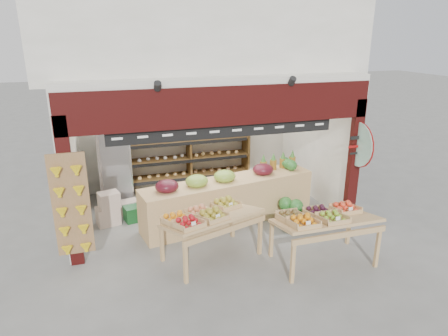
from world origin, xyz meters
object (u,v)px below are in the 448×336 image
display_table_left (205,217)px  display_table_right (321,218)px  back_shelving (189,144)px  watermelon_pile (294,216)px  refrigerator (116,164)px  mid_counter (228,199)px  cardboard_stack (119,210)px

display_table_left → display_table_right: display_table_right is taller
back_shelving → watermelon_pile: bearing=-59.6°
display_table_right → refrigerator: bearing=130.4°
mid_counter → watermelon_pile: bearing=-24.7°
display_table_right → cardboard_stack: bearing=140.3°
mid_counter → watermelon_pile: 1.44m
back_shelving → display_table_left: back_shelving is taller
refrigerator → mid_counter: refrigerator is taller
display_table_right → watermelon_pile: 1.58m
display_table_left → watermelon_pile: 2.35m
back_shelving → display_table_right: size_ratio=1.83×
refrigerator → watermelon_pile: 4.27m
mid_counter → back_shelving: bearing=99.2°
display_table_left → watermelon_pile: size_ratio=2.39×
cardboard_stack → mid_counter: 2.36m
back_shelving → display_table_left: (-0.50, -3.53, -0.36)m
back_shelving → watermelon_pile: (1.63, -2.78, -0.99)m
cardboard_stack → watermelon_pile: 3.74m
mid_counter → cardboard_stack: bearing=162.7°
refrigerator → display_table_left: 3.40m
back_shelving → display_table_left: size_ratio=1.67×
watermelon_pile → mid_counter: bearing=155.3°
watermelon_pile → back_shelving: bearing=120.4°
refrigerator → watermelon_pile: bearing=-31.0°
display_table_right → display_table_left: bearing=160.3°
mid_counter → refrigerator: bearing=141.0°
cardboard_stack → display_table_right: 4.28m
back_shelving → watermelon_pile: 3.37m
cardboard_stack → watermelon_pile: bearing=-20.1°
refrigerator → display_table_left: bearing=-63.4°
refrigerator → back_shelving: bearing=15.9°
mid_counter → display_table_right: 2.28m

